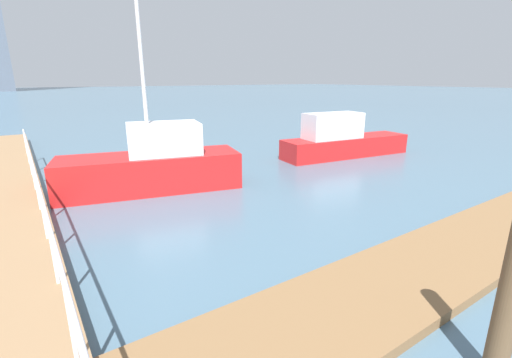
{
  "coord_description": "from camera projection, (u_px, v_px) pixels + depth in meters",
  "views": [
    {
      "loc": [
        -3.3,
        5.75,
        3.52
      ],
      "look_at": [
        0.79,
        11.79,
        1.42
      ],
      "focal_mm": 24.69,
      "sensor_mm": 36.0,
      "label": 1
    }
  ],
  "objects": [
    {
      "name": "dock_piling_2",
      "position": [
        509.0,
        303.0,
        3.96
      ],
      "size": [
        0.26,
        0.26,
        2.15
      ],
      "primitive_type": "cylinder",
      "color": "brown",
      "rests_on": "ground_plane"
    },
    {
      "name": "boardwalk_railing",
      "position": [
        67.0,
        297.0,
        3.76
      ],
      "size": [
        0.06,
        27.46,
        1.08
      ],
      "color": "white",
      "rests_on": "boardwalk"
    },
    {
      "name": "floating_dock",
      "position": [
        465.0,
        248.0,
        7.38
      ],
      "size": [
        15.16,
        2.0,
        0.18
      ],
      "primitive_type": "cube",
      "color": "olive",
      "rests_on": "ground_plane"
    },
    {
      "name": "moored_boat_3",
      "position": [
        154.0,
        164.0,
        11.33
      ],
      "size": [
        5.88,
        3.07,
        8.83
      ],
      "color": "red",
      "rests_on": "ground_plane"
    },
    {
      "name": "ground_plane",
      "position": [
        125.0,
        169.0,
        14.1
      ],
      "size": [
        300.0,
        300.0,
        0.0
      ],
      "primitive_type": "plane",
      "color": "slate"
    },
    {
      "name": "moored_boat_1",
      "position": [
        342.0,
        140.0,
        16.2
      ],
      "size": [
        6.48,
        2.29,
        2.03
      ],
      "color": "red",
      "rests_on": "ground_plane"
    }
  ]
}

